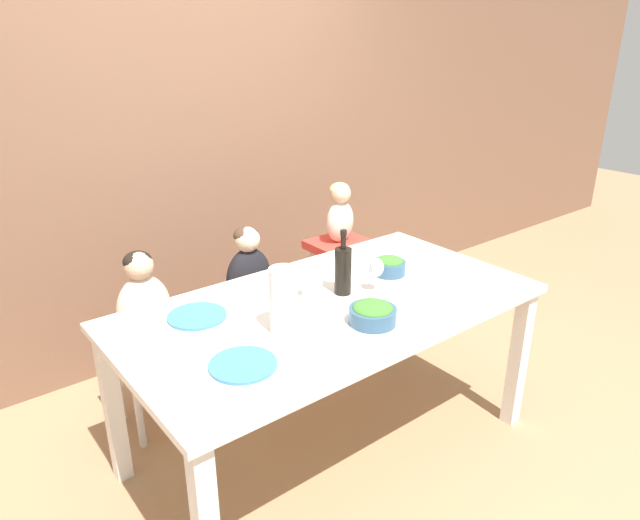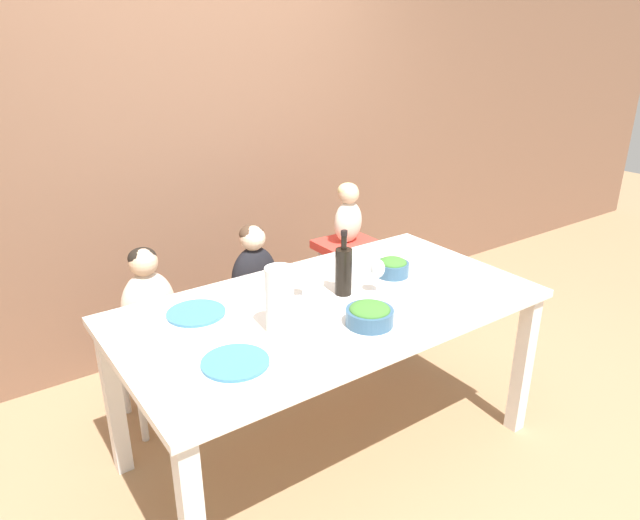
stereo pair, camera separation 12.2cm
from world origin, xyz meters
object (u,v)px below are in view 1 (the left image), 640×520
(person_child_center, at_px, (249,271))
(wine_glass_near, at_px, (376,268))
(person_baby_right, at_px, (340,211))
(salad_bowl_large, at_px, (373,313))
(wine_bottle, at_px, (343,269))
(paper_towel_roll, at_px, (284,301))
(chair_right_highchair, at_px, (339,267))
(chair_far_center, at_px, (251,322))
(salad_bowl_small, at_px, (389,265))
(dinner_plate_front_left, at_px, (243,365))
(dinner_plate_back_left, at_px, (197,316))
(chair_far_left, at_px, (150,356))
(wine_glass_far, at_px, (302,274))
(person_child_left, at_px, (143,300))

(person_child_center, relative_size, wine_glass_near, 2.97)
(person_baby_right, bearing_deg, salad_bowl_large, -123.44)
(wine_bottle, bearing_deg, paper_towel_roll, -162.82)
(chair_right_highchair, xyz_separation_m, salad_bowl_large, (-0.63, -0.95, 0.27))
(chair_far_center, distance_m, salad_bowl_large, 1.05)
(wine_bottle, xyz_separation_m, salad_bowl_small, (0.32, 0.03, -0.07))
(salad_bowl_large, distance_m, salad_bowl_small, 0.52)
(salad_bowl_large, bearing_deg, dinner_plate_front_left, 175.28)
(person_child_center, bearing_deg, dinner_plate_back_left, -138.92)
(person_child_center, xyz_separation_m, salad_bowl_small, (0.42, -0.63, 0.13))
(chair_right_highchair, height_order, dinner_plate_back_left, dinner_plate_back_left)
(chair_far_left, distance_m, wine_bottle, 1.08)
(salad_bowl_large, bearing_deg, wine_bottle, 72.85)
(chair_far_left, height_order, person_baby_right, person_baby_right)
(chair_far_center, relative_size, wine_glass_far, 2.90)
(chair_far_center, distance_m, salad_bowl_small, 0.87)
(chair_right_highchair, distance_m, paper_towel_roll, 1.29)
(person_child_left, height_order, paper_towel_roll, paper_towel_roll)
(person_child_left, xyz_separation_m, dinner_plate_back_left, (0.06, -0.46, 0.09))
(person_baby_right, bearing_deg, dinner_plate_back_left, -158.38)
(person_child_left, xyz_separation_m, person_baby_right, (1.22, 0.00, 0.21))
(wine_glass_far, bearing_deg, wine_bottle, -24.67)
(chair_right_highchair, distance_m, salad_bowl_small, 0.72)
(dinner_plate_front_left, bearing_deg, person_child_center, 57.52)
(wine_glass_far, bearing_deg, paper_towel_roll, -139.78)
(wine_glass_near, relative_size, dinner_plate_front_left, 0.65)
(person_child_center, bearing_deg, paper_towel_roll, -111.68)
(person_baby_right, relative_size, wine_glass_near, 2.23)
(chair_far_center, relative_size, chair_right_highchair, 0.65)
(paper_towel_roll, xyz_separation_m, salad_bowl_large, (0.32, -0.17, -0.09))
(chair_right_highchair, relative_size, dinner_plate_front_left, 2.92)
(chair_far_center, height_order, dinner_plate_front_left, dinner_plate_front_left)
(wine_glass_near, xyz_separation_m, wine_glass_far, (-0.30, 0.15, 0.00))
(person_baby_right, height_order, dinner_plate_front_left, person_baby_right)
(person_child_center, distance_m, dinner_plate_front_left, 1.08)
(paper_towel_roll, relative_size, salad_bowl_large, 1.38)
(person_baby_right, distance_m, dinner_plate_front_left, 1.52)
(wine_bottle, relative_size, wine_glass_far, 1.88)
(chair_right_highchair, distance_m, dinner_plate_front_left, 1.53)
(chair_far_left, bearing_deg, wine_bottle, -43.82)
(chair_far_center, relative_size, salad_bowl_small, 2.90)
(paper_towel_roll, bearing_deg, chair_far_left, 109.23)
(person_child_left, distance_m, paper_towel_roll, 0.86)
(chair_right_highchair, height_order, salad_bowl_small, salad_bowl_small)
(wine_bottle, height_order, dinner_plate_front_left, wine_bottle)
(wine_glass_far, xyz_separation_m, dinner_plate_back_left, (-0.46, 0.12, -0.11))
(wine_glass_near, distance_m, dinner_plate_front_left, 0.83)
(wine_glass_near, bearing_deg, salad_bowl_large, -135.95)
(chair_far_left, distance_m, salad_bowl_small, 1.27)
(chair_far_center, distance_m, wine_bottle, 0.84)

